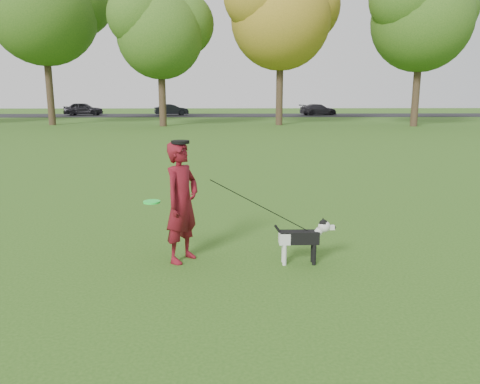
{
  "coord_description": "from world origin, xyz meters",
  "views": [
    {
      "loc": [
        0.36,
        -6.63,
        2.32
      ],
      "look_at": [
        0.53,
        -0.29,
        0.95
      ],
      "focal_mm": 35.0,
      "sensor_mm": 36.0,
      "label": 1
    }
  ],
  "objects_px": {
    "dog": "(304,236)",
    "car_right": "(318,110)",
    "car_left": "(84,109)",
    "man": "(182,202)",
    "car_mid": "(171,110)"
  },
  "relations": [
    {
      "from": "dog",
      "to": "car_right",
      "type": "height_order",
      "value": "car_right"
    },
    {
      "from": "dog",
      "to": "car_left",
      "type": "xyz_separation_m",
      "value": [
        -15.06,
        40.57,
        0.26
      ]
    },
    {
      "from": "man",
      "to": "car_left",
      "type": "bearing_deg",
      "value": 49.96
    },
    {
      "from": "dog",
      "to": "car_mid",
      "type": "height_order",
      "value": "car_mid"
    },
    {
      "from": "man",
      "to": "car_mid",
      "type": "xyz_separation_m",
      "value": [
        -4.85,
        40.4,
        -0.28
      ]
    },
    {
      "from": "man",
      "to": "car_right",
      "type": "bearing_deg",
      "value": 18.2
    },
    {
      "from": "man",
      "to": "car_right",
      "type": "xyz_separation_m",
      "value": [
        9.64,
        40.4,
        -0.28
      ]
    },
    {
      "from": "man",
      "to": "car_right",
      "type": "relative_size",
      "value": 0.45
    },
    {
      "from": "car_left",
      "to": "dog",
      "type": "bearing_deg",
      "value": -164.27
    },
    {
      "from": "car_left",
      "to": "car_mid",
      "type": "relative_size",
      "value": 1.13
    },
    {
      "from": "dog",
      "to": "car_left",
      "type": "height_order",
      "value": "car_left"
    },
    {
      "from": "man",
      "to": "dog",
      "type": "relative_size",
      "value": 1.98
    },
    {
      "from": "car_left",
      "to": "car_right",
      "type": "relative_size",
      "value": 0.99
    },
    {
      "from": "man",
      "to": "car_left",
      "type": "relative_size",
      "value": 0.45
    },
    {
      "from": "car_right",
      "to": "car_mid",
      "type": "bearing_deg",
      "value": 74.89
    }
  ]
}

